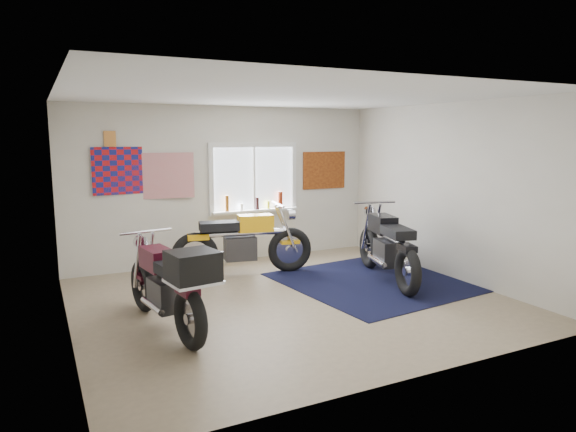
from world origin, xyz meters
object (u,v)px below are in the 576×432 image
black_chrome_bike (387,248)px  maroon_tourer (169,285)px  yellow_triumph (243,244)px  navy_rug (374,281)px

black_chrome_bike → maroon_tourer: 3.53m
yellow_triumph → black_chrome_bike: 2.25m
navy_rug → maroon_tourer: bearing=-168.7°
navy_rug → black_chrome_bike: 0.55m
black_chrome_bike → maroon_tourer: (-3.47, -0.64, 0.05)m
navy_rug → black_chrome_bike: black_chrome_bike is taller
navy_rug → yellow_triumph: bearing=142.2°
navy_rug → maroon_tourer: size_ratio=1.23×
maroon_tourer → navy_rug: bearing=-86.9°
black_chrome_bike → navy_rug: bearing=101.4°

